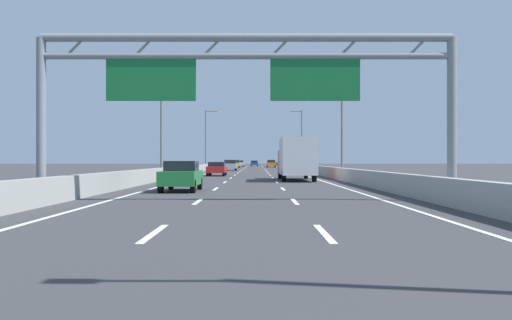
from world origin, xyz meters
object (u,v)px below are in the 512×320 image
at_px(sign_gantry, 243,74).
at_px(silver_car, 230,165).
at_px(streetlamp_left_mid, 164,115).
at_px(blue_car, 254,163).
at_px(box_truck, 296,158).
at_px(yellow_car, 235,164).
at_px(streetlamp_right_mid, 339,115).
at_px(red_car, 217,169).
at_px(orange_car, 271,164).
at_px(green_car, 181,176).
at_px(white_car, 240,163).
at_px(streetlamp_right_far, 300,136).
at_px(streetlamp_left_far, 207,136).

bearing_deg(sign_gantry, silver_car, 93.13).
xyz_separation_m(streetlamp_left_mid, blue_car, (7.40, 89.46, -4.67)).
relative_size(blue_car, box_truck, 0.49).
bearing_deg(yellow_car, streetlamp_right_mid, -79.73).
xyz_separation_m(sign_gantry, red_car, (-3.36, 33.28, -4.10)).
xyz_separation_m(sign_gantry, streetlamp_right_mid, (7.58, 26.35, 0.59)).
height_order(orange_car, box_truck, box_truck).
height_order(green_car, yellow_car, yellow_car).
height_order(white_car, yellow_car, yellow_car).
relative_size(orange_car, blue_car, 1.04).
xyz_separation_m(green_car, box_truck, (6.77, 14.38, 0.93)).
bearing_deg(streetlamp_left_mid, streetlamp_right_far, 70.37).
distance_m(streetlamp_right_mid, red_car, 13.77).
bearing_deg(blue_car, silver_car, -93.44).
height_order(blue_car, green_car, green_car).
height_order(sign_gantry, box_truck, sign_gantry).
bearing_deg(white_car, sign_gantry, -88.31).
xyz_separation_m(streetlamp_right_far, orange_car, (-3.96, 26.85, -4.61)).
relative_size(streetlamp_right_far, blue_car, 2.18).
xyz_separation_m(streetlamp_right_mid, yellow_car, (-11.15, 61.53, -4.61)).
xyz_separation_m(streetlamp_right_mid, red_car, (-10.94, 6.93, -4.69)).
bearing_deg(green_car, streetlamp_right_mid, 61.19).
bearing_deg(red_car, green_car, -89.75).
bearing_deg(sign_gantry, white_car, 91.69).
distance_m(orange_car, green_car, 88.66).
height_order(blue_car, yellow_car, yellow_car).
distance_m(orange_car, yellow_car, 10.16).
height_order(sign_gantry, white_car, sign_gantry).
relative_size(streetlamp_right_far, orange_car, 2.09).
distance_m(streetlamp_left_far, box_truck, 48.54).
distance_m(streetlamp_right_mid, blue_car, 89.90).
xyz_separation_m(streetlamp_right_mid, streetlamp_right_far, (0.00, 41.85, 0.00)).
height_order(silver_car, box_truck, box_truck).
bearing_deg(streetlamp_right_far, streetlamp_left_mid, -109.63).
bearing_deg(green_car, streetlamp_left_mid, 101.78).
distance_m(streetlamp_left_mid, orange_car, 69.73).
height_order(red_car, silver_car, silver_car).
bearing_deg(red_car, sign_gantry, -84.24).
relative_size(streetlamp_left_mid, yellow_car, 2.06).
bearing_deg(sign_gantry, green_car, 115.94).
xyz_separation_m(streetlamp_left_far, orange_car, (10.98, 26.85, -4.61)).
bearing_deg(silver_car, blue_car, 86.56).
bearing_deg(streetlamp_left_far, white_car, 84.32).
bearing_deg(red_car, streetlamp_left_far, 96.52).
bearing_deg(streetlamp_right_far, orange_car, 98.38).
xyz_separation_m(streetlamp_right_far, yellow_car, (-11.15, 19.67, -4.61)).
bearing_deg(green_car, red_car, 90.25).
bearing_deg(yellow_car, green_car, -89.77).
relative_size(white_car, red_car, 1.04).
xyz_separation_m(streetlamp_left_mid, silver_car, (4.06, 33.91, -4.61)).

